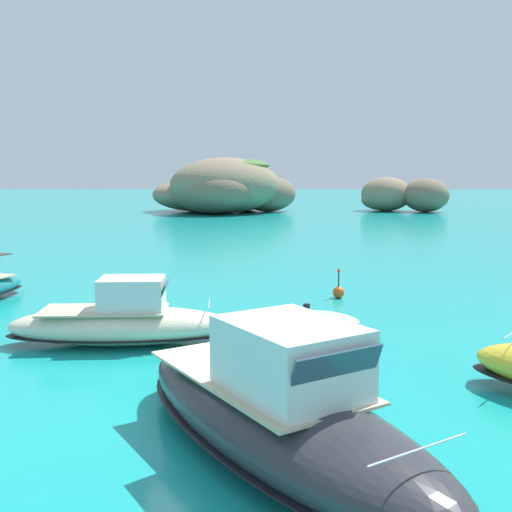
% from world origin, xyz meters
% --- Properties ---
extents(ground_plane, '(400.00, 400.00, 0.00)m').
position_xyz_m(ground_plane, '(0.00, 0.00, 0.00)').
color(ground_plane, teal).
extents(islet_large, '(25.25, 22.87, 8.09)m').
position_xyz_m(islet_large, '(-4.51, 76.77, 3.51)').
color(islet_large, '#84755B').
rests_on(islet_large, ground).
extents(islet_small, '(15.17, 12.23, 5.21)m').
position_xyz_m(islet_small, '(22.40, 80.00, 2.38)').
color(islet_small, '#756651').
rests_on(islet_small, ground).
extents(motorboat_cream, '(8.14, 2.88, 2.37)m').
position_xyz_m(motorboat_cream, '(-3.16, 6.28, 0.79)').
color(motorboat_cream, beige).
rests_on(motorboat_cream, ground).
extents(motorboat_charcoal, '(8.24, 10.36, 3.04)m').
position_xyz_m(motorboat_charcoal, '(2.07, -2.35, 1.02)').
color(motorboat_charcoal, '#2D2D33').
rests_on(motorboat_charcoal, ground).
extents(dinghy_tender, '(2.60, 2.63, 0.58)m').
position_xyz_m(dinghy_tender, '(4.51, 9.37, 0.22)').
color(dinghy_tender, '#B2B2B2').
rests_on(dinghy_tender, ground).
extents(channel_buoy, '(0.56, 0.56, 1.48)m').
position_xyz_m(channel_buoy, '(5.34, 14.36, 0.34)').
color(channel_buoy, '#E54C19').
rests_on(channel_buoy, ground).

